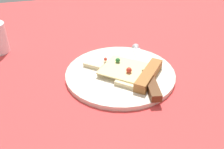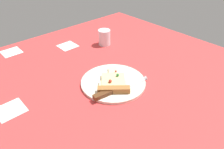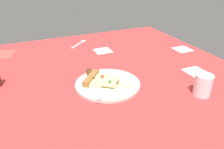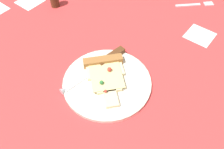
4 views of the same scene
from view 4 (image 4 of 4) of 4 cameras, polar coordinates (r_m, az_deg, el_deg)
ground_plane at (r=72.45cm, az=-2.10°, el=-0.12°), size 133.72×133.72×3.00cm
plate at (r=68.13cm, az=-1.21°, el=-1.93°), size 25.79×25.79×1.07cm
pizza_slice at (r=68.68cm, az=-1.62°, el=0.45°), size 17.29×18.26×2.61cm
knife at (r=71.04cm, az=-2.89°, el=2.45°), size 24.03×5.89×2.45cm
fork at (r=102.32cm, az=19.99°, el=15.86°), size 11.99×12.19×0.80cm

